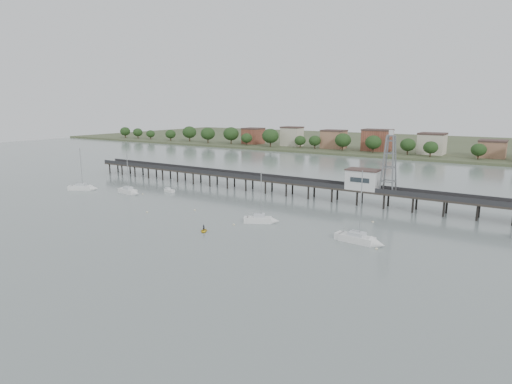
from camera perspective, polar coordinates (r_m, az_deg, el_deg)
ground_plane at (r=80.75m, az=-18.93°, el=-7.51°), size 500.00×500.00×0.00m
pier at (r=124.51m, az=3.09°, el=1.48°), size 150.00×5.00×5.50m
pier_building at (r=113.84m, az=14.07°, el=1.67°), size 8.40×5.40×5.30m
lattice_tower at (r=111.29m, az=17.35°, el=3.58°), size 3.20×3.20×15.50m
sailboat_b at (r=129.93m, az=-16.37°, el=0.03°), size 8.08×3.04×13.09m
sailboat_a at (r=140.47m, az=-21.76°, el=0.51°), size 8.20×6.31×13.50m
sailboat_d at (r=82.82m, az=14.22°, el=-6.29°), size 9.06×3.47×14.56m
sailboat_c at (r=94.23m, az=1.07°, el=-3.75°), size 7.21×5.20×11.82m
white_tender at (r=130.22m, az=-11.50°, el=0.20°), size 3.74×2.11×1.37m
yellow_dinghy at (r=88.57m, az=-6.97°, el=-5.28°), size 1.76×1.35×2.46m
dinghy_occupant at (r=88.57m, az=-6.97°, el=-5.28°), size 0.79×1.35×0.30m
mooring_buoys at (r=99.72m, az=-3.03°, el=-3.24°), size 72.68×21.65×0.39m
far_shore at (r=293.31m, az=21.05°, el=5.96°), size 500.00×170.00×10.40m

